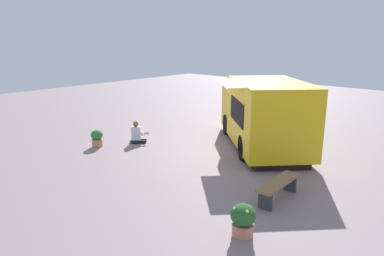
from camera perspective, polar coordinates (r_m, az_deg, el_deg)
name	(u,v)px	position (r m, az deg, el deg)	size (l,w,h in m)	color
ground_plane	(226,151)	(12.63, 5.59, -3.79)	(40.00, 40.00, 0.00)	gray
food_truck	(263,115)	(13.03, 11.53, 2.01)	(5.39, 5.47, 2.52)	yellow
person_customer	(137,135)	(13.66, -8.94, -1.06)	(0.73, 0.72, 0.86)	black
planter_flowering_near	(97,138)	(13.49, -15.22, -1.56)	(0.44, 0.44, 0.64)	tan
planter_flowering_far	(243,219)	(7.41, 8.32, -14.52)	(0.53, 0.53, 0.70)	#B57559
plaza_bench	(279,186)	(9.09, 13.93, -9.13)	(1.67, 0.45, 0.49)	olive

